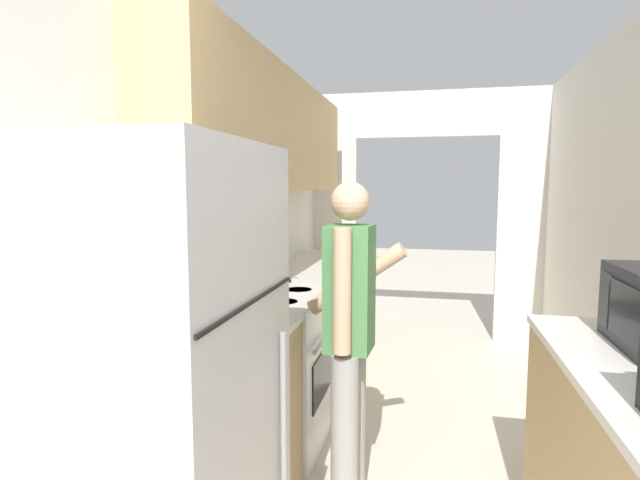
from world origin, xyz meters
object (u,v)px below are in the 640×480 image
at_px(refrigerator, 150,409).
at_px(knife, 290,279).
at_px(person, 349,338).
at_px(range_oven, 271,369).

bearing_deg(refrigerator, knife, 91.86).
height_order(refrigerator, knife, refrigerator).
bearing_deg(knife, person, -86.39).
relative_size(refrigerator, person, 1.07).
xyz_separation_m(range_oven, person, (0.55, -0.48, 0.37)).
xyz_separation_m(range_oven, knife, (-0.01, 0.47, 0.46)).
xyz_separation_m(refrigerator, person, (0.50, 0.89, -0.00)).
bearing_deg(range_oven, knife, 91.83).
distance_m(range_oven, knife, 0.66).
height_order(refrigerator, range_oven, refrigerator).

